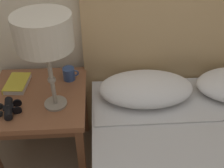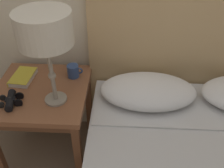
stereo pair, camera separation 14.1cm
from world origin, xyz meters
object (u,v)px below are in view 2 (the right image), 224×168
at_px(nightstand, 42,99).
at_px(coffee_mug, 73,71).
at_px(table_lamp, 44,31).
at_px(book_on_nightstand, 23,77).
at_px(binoculars_pair, 11,100).

height_order(nightstand, coffee_mug, coffee_mug).
bearing_deg(coffee_mug, table_lamp, -104.64).
relative_size(table_lamp, coffee_mug, 5.29).
distance_m(nightstand, coffee_mug, 0.27).
bearing_deg(table_lamp, book_on_nightstand, 143.21).
relative_size(nightstand, coffee_mug, 5.80).
height_order(binoculars_pair, coffee_mug, coffee_mug).
height_order(book_on_nightstand, binoculars_pair, binoculars_pair).
distance_m(nightstand, book_on_nightstand, 0.20).
height_order(nightstand, book_on_nightstand, book_on_nightstand).
distance_m(nightstand, table_lamp, 0.55).
bearing_deg(book_on_nightstand, coffee_mug, 8.27).
bearing_deg(book_on_nightstand, binoculars_pair, -87.71).
relative_size(binoculars_pair, coffee_mug, 1.60).
xyz_separation_m(book_on_nightstand, coffee_mug, (0.33, 0.05, 0.03)).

